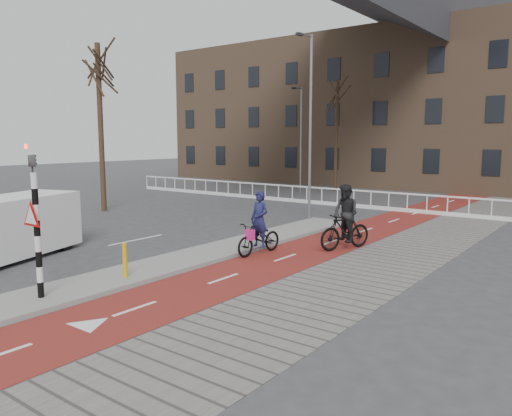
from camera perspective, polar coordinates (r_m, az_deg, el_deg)
The scene contains 15 objects.
ground at distance 13.31m, azimuth -14.44°, elevation -8.68°, with size 120.00×120.00×0.00m, color #38383A.
bike_lane at distance 20.17m, azimuth 11.27°, elevation -2.91°, with size 2.50×60.00×0.01m, color maroon.
sidewalk at distance 19.15m, azimuth 18.85°, elevation -3.77°, with size 3.00×60.00×0.01m, color slate.
curb_island at distance 16.45m, azimuth -5.01°, elevation -5.06°, with size 1.80×16.00×0.12m, color gray.
traffic_signal at distance 12.29m, azimuth -23.90°, elevation -0.99°, with size 0.80×0.80×3.68m.
bollard at distance 13.62m, azimuth -14.75°, elevation -5.79°, with size 0.12×0.12×0.92m, color #D5A10B.
cyclist_near at distance 16.22m, azimuth 0.38°, elevation -2.91°, with size 0.84×2.03×2.06m.
cyclist_far at distance 17.15m, azimuth 10.18°, elevation -1.66°, with size 1.35×2.17×2.22m.
van at distance 17.37m, azimuth -26.37°, elevation -1.91°, with size 3.14×4.88×1.95m.
railing at distance 29.28m, azimuth 5.81°, elevation 1.15°, with size 28.00×0.10×0.99m.
townhouse_row at distance 42.16m, azimuth 19.33°, elevation 13.04°, with size 46.00×10.00×15.90m.
tree_left at distance 27.02m, azimuth -17.32°, elevation 8.65°, with size 0.27×0.27×8.50m, color black.
tree_mid at distance 36.04m, azimuth 9.15°, elevation 7.98°, with size 0.24×0.24×7.68m, color black.
streetlight_near at distance 22.59m, azimuth 6.23°, elevation 8.82°, with size 0.12×0.12×8.23m, color slate.
streetlight_left at distance 34.75m, azimuth 5.16°, elevation 7.67°, with size 0.12×0.12×7.21m, color slate.
Camera 1 is at (10.06, -7.88, 3.75)m, focal length 35.00 mm.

